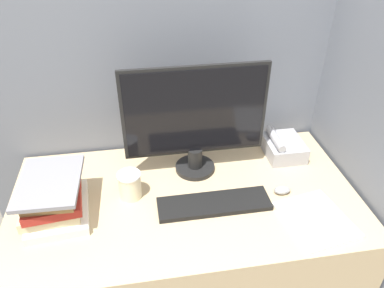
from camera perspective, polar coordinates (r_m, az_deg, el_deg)
cubicle_panel_rear at (r=1.80m, az=-3.07°, el=4.44°), size 1.81×0.04×1.78m
cubicle_panel_right at (r=1.72m, az=23.93°, el=-0.29°), size 0.04×0.82×1.78m
desk at (r=1.82m, az=-0.93°, el=-16.65°), size 1.41×0.76×0.75m
monitor at (r=1.54m, az=0.49°, el=3.65°), size 0.60×0.17×0.49m
keyboard at (r=1.50m, az=3.37°, el=-9.09°), size 0.44×0.13×0.02m
mouse at (r=1.59m, az=13.58°, el=-6.83°), size 0.07×0.04×0.03m
coffee_cup at (r=1.53m, az=-9.44°, el=-6.21°), size 0.09×0.09×0.11m
book_stack at (r=1.51m, az=-20.35°, el=-7.58°), size 0.25×0.30×0.17m
desk_telephone at (r=1.80m, az=13.67°, el=-0.42°), size 0.17×0.20×0.11m
paper_pile at (r=1.51m, az=18.33°, el=-10.86°), size 0.27×0.30×0.01m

